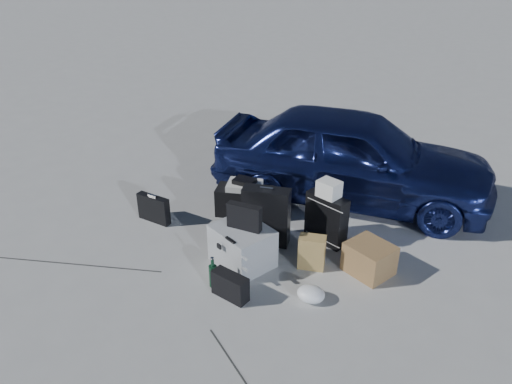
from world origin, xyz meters
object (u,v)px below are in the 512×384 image
duffel_bag (245,201)px  briefcase (154,209)px  suitcase_left (266,216)px  suitcase_right (326,219)px  car (352,156)px  cardboard_box (369,259)px  pelican_case (242,246)px  green_bottle (213,272)px

duffel_bag → briefcase: bearing=-160.6°
suitcase_left → suitcase_right: bearing=17.1°
briefcase → car: bearing=44.9°
duffel_bag → cardboard_box: size_ratio=1.62×
duffel_bag → cardboard_box: 1.78m
pelican_case → briefcase: size_ratio=1.36×
suitcase_left → suitcase_right: (0.60, 0.32, -0.05)m
cardboard_box → pelican_case: bearing=-160.7°
briefcase → suitcase_right: (2.03, 0.50, 0.12)m
car → duffel_bag: (-1.04, -1.01, -0.43)m
briefcase → duffel_bag: duffel_bag is taller
car → cardboard_box: size_ratio=8.04×
suitcase_left → duffel_bag: (-0.50, 0.47, -0.16)m
briefcase → suitcase_left: bearing=11.9°
suitcase_left → duffel_bag: 0.71m
duffel_bag → pelican_case: bearing=-79.7°
briefcase → suitcase_right: 2.10m
car → pelican_case: size_ratio=5.94×
car → green_bottle: size_ratio=10.83×
car → suitcase_right: 1.19m
pelican_case → cardboard_box: (1.26, 0.44, -0.05)m
suitcase_right → green_bottle: (-0.74, -1.28, -0.13)m
pelican_case → suitcase_left: bearing=108.5°
pelican_case → suitcase_right: (0.65, 0.80, 0.08)m
briefcase → pelican_case: bearing=-7.5°
duffel_bag → green_bottle: size_ratio=2.19×
pelican_case → suitcase_right: bearing=75.4°
pelican_case → cardboard_box: pelican_case is taller
suitcase_right → cardboard_box: size_ratio=1.33×
pelican_case → duffel_bag: pelican_case is taller
briefcase → suitcase_right: suitcase_right is taller
pelican_case → suitcase_left: 0.50m
car → cardboard_box: car is taller
pelican_case → green_bottle: pelican_case is taller
car → duffel_bag: 1.51m
car → pelican_case: bearing=156.7°
green_bottle → duffel_bag: bearing=104.5°
suitcase_right → cardboard_box: (0.60, -0.37, -0.13)m
suitcase_left → green_bottle: suitcase_left is taller
car → suitcase_left: (-0.53, -1.47, -0.26)m
pelican_case → green_bottle: bearing=-75.6°
suitcase_right → cardboard_box: 0.72m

